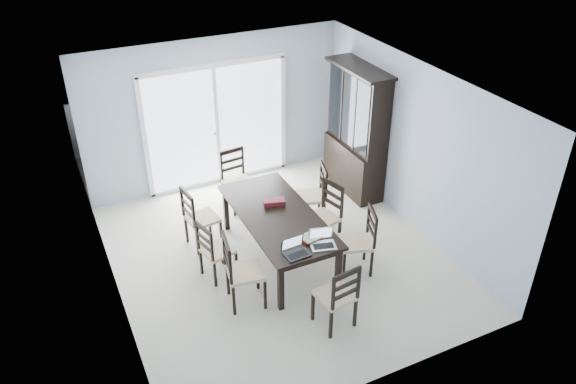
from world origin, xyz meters
name	(u,v)px	position (x,y,z in m)	size (l,w,h in m)	color
floor	(278,257)	(0.00, 0.00, 0.00)	(5.00, 5.00, 0.00)	beige
ceiling	(276,88)	(0.00, 0.00, 2.60)	(5.00, 5.00, 0.00)	white
back_wall	(215,113)	(0.00, 2.50, 1.30)	(4.50, 0.02, 2.60)	#A4B2C4
wall_left	(106,221)	(-2.25, 0.00, 1.30)	(0.02, 5.00, 2.60)	#A4B2C4
wall_right	(414,147)	(2.25, 0.00, 1.30)	(0.02, 5.00, 2.60)	#A4B2C4
balcony	(203,159)	(0.00, 3.50, -0.05)	(4.50, 2.00, 0.10)	gray
railing	(185,112)	(0.00, 4.50, 0.55)	(4.50, 0.06, 1.10)	#99999E
dining_table	(278,219)	(0.00, 0.00, 0.67)	(1.00, 2.20, 0.75)	black
china_hutch	(356,132)	(2.02, 1.25, 1.07)	(0.50, 1.38, 2.20)	black
sliding_door	(217,125)	(0.00, 2.48, 1.09)	(2.52, 0.05, 2.18)	silver
chair_left_near	(237,264)	(-0.87, -0.66, 0.63)	(0.53, 0.52, 1.20)	black
chair_left_mid	(212,245)	(-0.99, -0.03, 0.55)	(0.48, 0.47, 1.03)	black
chair_left_far	(196,212)	(-0.96, 0.76, 0.60)	(0.49, 0.48, 1.14)	black
chair_right_near	(363,234)	(0.95, -0.74, 0.60)	(0.55, 0.54, 1.13)	black
chair_right_mid	(327,208)	(0.80, 0.02, 0.61)	(0.54, 0.53, 1.16)	black
chair_right_far	(316,188)	(0.94, 0.61, 0.60)	(0.54, 0.53, 1.13)	black
chair_end_near	(340,291)	(0.08, -1.61, 0.58)	(0.47, 0.48, 1.10)	black
chair_end_far	(236,173)	(-0.02, 1.60, 0.61)	(0.48, 0.49, 1.14)	black
laptop_dark	(297,252)	(-0.17, -0.95, 0.80)	(0.33, 0.24, 0.21)	black
laptop_silver	(323,243)	(0.21, -0.93, 0.80)	(0.37, 0.30, 0.22)	silver
book_stack	(311,237)	(0.15, -0.72, 0.77)	(0.30, 0.25, 0.04)	maroon
cell_phone	(307,254)	(-0.05, -1.00, 0.76)	(0.11, 0.05, 0.01)	black
game_box	(274,202)	(0.06, 0.25, 0.79)	(0.31, 0.15, 0.08)	#511021
hot_tub	(160,144)	(-0.81, 3.40, 0.49)	(2.05, 1.87, 0.97)	brown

